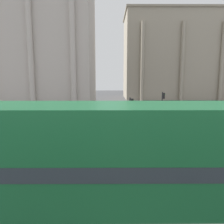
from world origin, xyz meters
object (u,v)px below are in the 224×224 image
pedestrian_white (138,107)px  plaza_building_left (27,45)px  plaza_building_right (191,57)px  pedestrian_olive (141,112)px  pedestrian_grey (75,112)px  traffic_light_near (196,126)px  traffic_light_mid (131,112)px  pedestrian_black (134,109)px  traffic_light_far (163,103)px  double_decker_bus (100,163)px

pedestrian_white → plaza_building_left: bearing=155.3°
plaza_building_right → pedestrian_olive: (-18.01, -33.39, -10.14)m
pedestrian_grey → plaza_building_right: bearing=72.2°
traffic_light_near → plaza_building_right: bearing=70.7°
pedestrian_grey → pedestrian_olive: bearing=19.4°
traffic_light_near → traffic_light_mid: bearing=123.1°
traffic_light_near → pedestrian_black: 18.41m
plaza_building_left → traffic_light_mid: plaza_building_left is taller
plaza_building_left → traffic_light_far: size_ratio=7.19×
traffic_light_far → pedestrian_black: 6.32m
plaza_building_right → traffic_light_far: bearing=-114.2°
plaza_building_left → plaza_building_right: 41.62m
pedestrian_grey → pedestrian_white: size_ratio=0.92×
plaza_building_left → traffic_light_far: 30.74m
plaza_building_right → plaza_building_left: bearing=-156.8°
double_decker_bus → pedestrian_white: bearing=86.7°
traffic_light_far → pedestrian_grey: traffic_light_far is taller
traffic_light_far → pedestrian_olive: (-2.26, 1.67, -1.36)m
plaza_building_right → pedestrian_white: bearing=-122.2°
plaza_building_right → traffic_light_near: (-16.76, -47.83, -8.82)m
pedestrian_grey → traffic_light_near: bearing=-35.7°
plaza_building_left → pedestrian_black: bearing=-33.7°
pedestrian_black → traffic_light_near: bearing=88.9°
pedestrian_black → traffic_light_mid: bearing=76.0°
pedestrian_black → pedestrian_grey: bearing=17.9°
plaza_building_right → traffic_light_near: bearing=-109.3°
double_decker_bus → pedestrian_black: double_decker_bus is taller
plaza_building_left → plaza_building_right: size_ratio=0.72×
traffic_light_mid → pedestrian_black: size_ratio=2.20×
pedestrian_black → pedestrian_white: 1.41m
plaza_building_left → plaza_building_right: plaza_building_left is taller
pedestrian_olive → pedestrian_white: (0.18, 5.06, 0.01)m
traffic_light_far → pedestrian_grey: (-10.73, 1.87, -1.44)m
plaza_building_right → pedestrian_black: size_ratio=22.24×
traffic_light_near → pedestrian_white: 19.57m
traffic_light_far → pedestrian_white: (-2.08, 6.73, -1.35)m
pedestrian_white → pedestrian_grey: bearing=-145.1°
pedestrian_olive → pedestrian_grey: 8.47m
double_decker_bus → pedestrian_grey: 21.20m
plaza_building_left → traffic_light_near: plaza_building_left is taller
traffic_light_near → pedestrian_white: size_ratio=2.00×
pedestrian_grey → double_decker_bus: bearing=-57.7°
traffic_light_mid → double_decker_bus: bearing=-100.2°
plaza_building_right → pedestrian_grey: (-26.48, -33.19, -10.22)m
traffic_light_mid → traffic_light_far: (4.46, 7.49, 0.02)m
traffic_light_near → pedestrian_black: (-1.75, 18.27, -1.41)m
double_decker_bus → traffic_light_mid: 11.55m
pedestrian_black → pedestrian_grey: size_ratio=0.99×
pedestrian_black → pedestrian_white: bearing=-125.6°
traffic_light_mid → pedestrian_white: (2.38, 14.21, -1.33)m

